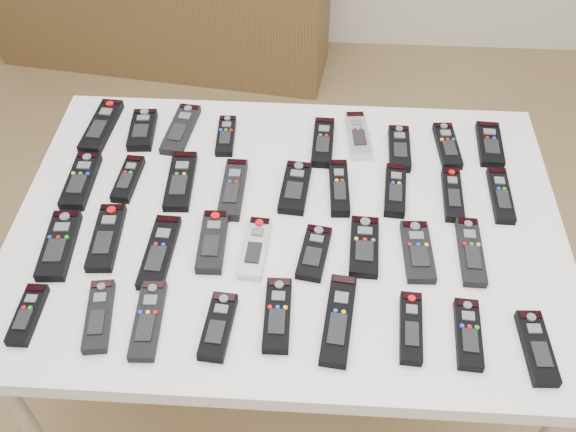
# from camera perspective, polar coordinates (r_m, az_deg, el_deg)

# --- Properties ---
(ground) EXTENTS (4.00, 4.00, 0.00)m
(ground) POSITION_cam_1_polar(r_m,az_deg,el_deg) (2.11, 0.76, -14.80)
(ground) COLOR olive
(ground) RESTS_ON ground
(table) EXTENTS (1.25, 0.88, 0.78)m
(table) POSITION_cam_1_polar(r_m,az_deg,el_deg) (1.50, -0.00, -2.02)
(table) COLOR white
(table) RESTS_ON ground
(remote_0) EXTENTS (0.07, 0.21, 0.02)m
(remote_0) POSITION_cam_1_polar(r_m,az_deg,el_deg) (1.76, -16.25, 7.66)
(remote_0) COLOR black
(remote_0) RESTS_ON table
(remote_1) EXTENTS (0.07, 0.15, 0.02)m
(remote_1) POSITION_cam_1_polar(r_m,az_deg,el_deg) (1.72, -12.82, 7.48)
(remote_1) COLOR black
(remote_1) RESTS_ON table
(remote_2) EXTENTS (0.08, 0.19, 0.02)m
(remote_2) POSITION_cam_1_polar(r_m,az_deg,el_deg) (1.71, -9.51, 7.61)
(remote_2) COLOR black
(remote_2) RESTS_ON table
(remote_3) EXTENTS (0.05, 0.15, 0.02)m
(remote_3) POSITION_cam_1_polar(r_m,az_deg,el_deg) (1.67, -5.54, 7.12)
(remote_3) COLOR black
(remote_3) RESTS_ON table
(remote_4) EXTENTS (0.06, 0.17, 0.02)m
(remote_4) POSITION_cam_1_polar(r_m,az_deg,el_deg) (1.65, 3.13, 6.57)
(remote_4) COLOR black
(remote_4) RESTS_ON table
(remote_5) EXTENTS (0.07, 0.17, 0.02)m
(remote_5) POSITION_cam_1_polar(r_m,az_deg,el_deg) (1.67, 6.24, 7.12)
(remote_5) COLOR #B7B7BC
(remote_5) RESTS_ON table
(remote_6) EXTENTS (0.06, 0.16, 0.02)m
(remote_6) POSITION_cam_1_polar(r_m,az_deg,el_deg) (1.65, 9.87, 5.94)
(remote_6) COLOR black
(remote_6) RESTS_ON table
(remote_7) EXTENTS (0.06, 0.16, 0.02)m
(remote_7) POSITION_cam_1_polar(r_m,az_deg,el_deg) (1.68, 13.97, 6.09)
(remote_7) COLOR black
(remote_7) RESTS_ON table
(remote_8) EXTENTS (0.07, 0.16, 0.02)m
(remote_8) POSITION_cam_1_polar(r_m,az_deg,el_deg) (1.72, 17.50, 6.11)
(remote_8) COLOR black
(remote_8) RESTS_ON table
(remote_9) EXTENTS (0.06, 0.18, 0.02)m
(remote_9) POSITION_cam_1_polar(r_m,az_deg,el_deg) (1.62, -17.93, 3.01)
(remote_9) COLOR black
(remote_9) RESTS_ON table
(remote_10) EXTENTS (0.05, 0.15, 0.02)m
(remote_10) POSITION_cam_1_polar(r_m,az_deg,el_deg) (1.59, -14.02, 3.23)
(remote_10) COLOR black
(remote_10) RESTS_ON table
(remote_11) EXTENTS (0.07, 0.19, 0.02)m
(remote_11) POSITION_cam_1_polar(r_m,az_deg,el_deg) (1.56, -9.53, 3.11)
(remote_11) COLOR black
(remote_11) RESTS_ON table
(remote_12) EXTENTS (0.05, 0.19, 0.02)m
(remote_12) POSITION_cam_1_polar(r_m,az_deg,el_deg) (1.52, -4.92, 2.39)
(remote_12) COLOR black
(remote_12) RESTS_ON table
(remote_13) EXTENTS (0.07, 0.17, 0.02)m
(remote_13) POSITION_cam_1_polar(r_m,az_deg,el_deg) (1.52, 0.64, 2.55)
(remote_13) COLOR black
(remote_13) RESTS_ON table
(remote_14) EXTENTS (0.05, 0.17, 0.02)m
(remote_14) POSITION_cam_1_polar(r_m,az_deg,el_deg) (1.53, 4.57, 2.53)
(remote_14) COLOR black
(remote_14) RESTS_ON table
(remote_15) EXTENTS (0.06, 0.17, 0.02)m
(remote_15) POSITION_cam_1_polar(r_m,az_deg,el_deg) (1.54, 9.51, 2.29)
(remote_15) COLOR black
(remote_15) RESTS_ON table
(remote_16) EXTENTS (0.05, 0.17, 0.02)m
(remote_16) POSITION_cam_1_polar(r_m,az_deg,el_deg) (1.55, 14.42, 1.85)
(remote_16) COLOR black
(remote_16) RESTS_ON table
(remote_17) EXTENTS (0.05, 0.17, 0.02)m
(remote_17) POSITION_cam_1_polar(r_m,az_deg,el_deg) (1.59, 18.38, 1.76)
(remote_17) COLOR black
(remote_17) RESTS_ON table
(remote_18) EXTENTS (0.08, 0.19, 0.02)m
(remote_18) POSITION_cam_1_polar(r_m,az_deg,el_deg) (1.49, -19.68, -2.44)
(remote_18) COLOR black
(remote_18) RESTS_ON table
(remote_19) EXTENTS (0.07, 0.19, 0.02)m
(remote_19) POSITION_cam_1_polar(r_m,az_deg,el_deg) (1.47, -15.84, -1.82)
(remote_19) COLOR black
(remote_19) RESTS_ON table
(remote_20) EXTENTS (0.06, 0.20, 0.02)m
(remote_20) POSITION_cam_1_polar(r_m,az_deg,el_deg) (1.42, -11.36, -3.14)
(remote_20) COLOR black
(remote_20) RESTS_ON table
(remote_21) EXTENTS (0.06, 0.17, 0.02)m
(remote_21) POSITION_cam_1_polar(r_m,az_deg,el_deg) (1.42, -6.73, -2.26)
(remote_21) COLOR black
(remote_21) RESTS_ON table
(remote_22) EXTENTS (0.06, 0.17, 0.02)m
(remote_22) POSITION_cam_1_polar(r_m,az_deg,el_deg) (1.40, -2.93, -2.83)
(remote_22) COLOR #B7B7BC
(remote_22) RESTS_ON table
(remote_23) EXTENTS (0.08, 0.15, 0.02)m
(remote_23) POSITION_cam_1_polar(r_m,az_deg,el_deg) (1.39, 2.33, -3.28)
(remote_23) COLOR black
(remote_23) RESTS_ON table
(remote_24) EXTENTS (0.07, 0.16, 0.02)m
(remote_24) POSITION_cam_1_polar(r_m,az_deg,el_deg) (1.41, 6.79, -2.71)
(remote_24) COLOR black
(remote_24) RESTS_ON table
(remote_25) EXTENTS (0.07, 0.17, 0.02)m
(remote_25) POSITION_cam_1_polar(r_m,az_deg,el_deg) (1.42, 11.45, -3.12)
(remote_25) COLOR black
(remote_25) RESTS_ON table
(remote_26) EXTENTS (0.05, 0.18, 0.02)m
(remote_26) POSITION_cam_1_polar(r_m,az_deg,el_deg) (1.45, 15.93, -3.05)
(remote_26) COLOR black
(remote_26) RESTS_ON table
(remote_27) EXTENTS (0.04, 0.14, 0.02)m
(remote_27) POSITION_cam_1_polar(r_m,az_deg,el_deg) (1.39, -22.13, -8.11)
(remote_27) COLOR black
(remote_27) RESTS_ON table
(remote_28) EXTENTS (0.07, 0.17, 0.02)m
(remote_28) POSITION_cam_1_polar(r_m,az_deg,el_deg) (1.34, -16.45, -8.51)
(remote_28) COLOR black
(remote_28) RESTS_ON table
(remote_29) EXTENTS (0.06, 0.18, 0.02)m
(remote_29) POSITION_cam_1_polar(r_m,az_deg,el_deg) (1.31, -12.33, -9.01)
(remote_29) COLOR black
(remote_29) RESTS_ON table
(remote_30) EXTENTS (0.06, 0.15, 0.02)m
(remote_30) POSITION_cam_1_polar(r_m,az_deg,el_deg) (1.28, -6.22, -9.73)
(remote_30) COLOR black
(remote_30) RESTS_ON table
(remote_31) EXTENTS (0.05, 0.17, 0.02)m
(remote_31) POSITION_cam_1_polar(r_m,az_deg,el_deg) (1.29, -0.94, -8.78)
(remote_31) COLOR black
(remote_31) RESTS_ON table
(remote_32) EXTENTS (0.08, 0.21, 0.02)m
(remote_32) POSITION_cam_1_polar(r_m,az_deg,el_deg) (1.29, 4.52, -9.17)
(remote_32) COLOR black
(remote_32) RESTS_ON table
(remote_33) EXTENTS (0.05, 0.16, 0.02)m
(remote_33) POSITION_cam_1_polar(r_m,az_deg,el_deg) (1.30, 10.87, -9.72)
(remote_33) COLOR black
(remote_33) RESTS_ON table
(remote_34) EXTENTS (0.06, 0.16, 0.02)m
(remote_34) POSITION_cam_1_polar(r_m,az_deg,el_deg) (1.31, 15.73, -10.06)
(remote_34) COLOR black
(remote_34) RESTS_ON table
(remote_35) EXTENTS (0.06, 0.16, 0.02)m
(remote_35) POSITION_cam_1_polar(r_m,az_deg,el_deg) (1.34, 21.25, -10.86)
(remote_35) COLOR black
(remote_35) RESTS_ON table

